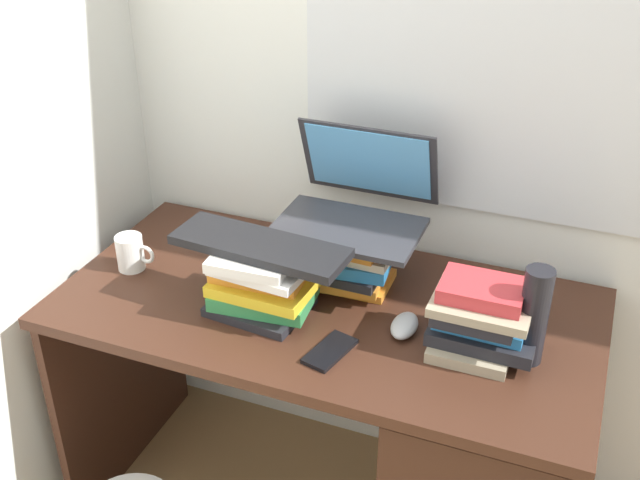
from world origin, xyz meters
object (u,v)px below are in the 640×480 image
object	(u,v)px
book_stack_keyboard_riser	(262,282)
mug	(131,253)
water_bottle	(534,316)
book_stack_tall	(347,257)
laptop	(357,200)
cell_phone	(330,351)
book_stack_side	(480,319)
computer_mouse	(404,326)
desk	(445,448)
keyboard	(260,246)

from	to	relation	value
book_stack_keyboard_riser	mug	xyz separation A→B (m)	(-0.40, 0.05, -0.03)
water_bottle	book_stack_tall	bearing A→B (deg)	163.52
laptop	cell_phone	world-z (taller)	laptop
book_stack_side	water_bottle	size ratio (longest dim) A/B	1.03
computer_mouse	cell_phone	xyz separation A→B (m)	(-0.13, -0.14, -0.01)
desk	laptop	world-z (taller)	laptop
book_stack_side	mug	world-z (taller)	book_stack_side
book_stack_side	laptop	bearing A→B (deg)	150.29
book_stack_tall	laptop	bearing A→B (deg)	90.83
book_stack_tall	computer_mouse	bearing A→B (deg)	-36.67
book_stack_keyboard_riser	laptop	world-z (taller)	laptop
book_stack_keyboard_riser	mug	distance (m)	0.40
cell_phone	keyboard	bearing A→B (deg)	168.89
computer_mouse	cell_phone	bearing A→B (deg)	-134.15
book_stack_side	mug	size ratio (longest dim) A/B	2.18
desk	mug	size ratio (longest dim) A/B	12.12
keyboard	book_stack_tall	bearing A→B (deg)	54.86
book_stack_side	mug	bearing A→B (deg)	179.62
book_stack_keyboard_riser	cell_phone	xyz separation A→B (m)	(0.21, -0.10, -0.08)
desk	book_stack_tall	world-z (taller)	book_stack_tall
book_stack_keyboard_riser	keyboard	distance (m)	0.10
computer_mouse	mug	xyz separation A→B (m)	(-0.74, 0.01, 0.03)
book_stack_keyboard_riser	book_stack_tall	bearing A→B (deg)	50.70
keyboard	water_bottle	bearing A→B (deg)	8.32
keyboard	book_stack_side	bearing A→B (deg)	8.80
desk	book_stack_keyboard_riser	size ratio (longest dim) A/B	5.23
mug	cell_phone	xyz separation A→B (m)	(0.61, -0.14, -0.04)
keyboard	cell_phone	bearing A→B (deg)	-20.32
desk	book_stack_tall	bearing A→B (deg)	157.90
computer_mouse	cell_phone	size ratio (longest dim) A/B	0.76
desk	water_bottle	size ratio (longest dim) A/B	5.71
book_stack_side	cell_phone	distance (m)	0.34
laptop	mug	distance (m)	0.61
laptop	water_bottle	bearing A→B (deg)	-23.30
desk	laptop	size ratio (longest dim) A/B	3.71
laptop	mug	bearing A→B (deg)	-159.85
desk	water_bottle	distance (m)	0.48
book_stack_side	cell_phone	xyz separation A→B (m)	(-0.30, -0.14, -0.08)
desk	mug	world-z (taller)	mug
mug	water_bottle	xyz separation A→B (m)	(1.03, -0.00, 0.07)
cell_phone	book_stack_keyboard_riser	bearing A→B (deg)	168.92
book_stack_tall	water_bottle	distance (m)	0.50
computer_mouse	water_bottle	distance (m)	0.30
laptop	keyboard	size ratio (longest dim) A/B	0.85
desk	book_stack_side	bearing A→B (deg)	-17.86
book_stack_tall	keyboard	distance (m)	0.26
desk	cell_phone	world-z (taller)	cell_phone
water_bottle	computer_mouse	bearing A→B (deg)	-179.15
book_stack_keyboard_riser	cell_phone	distance (m)	0.25
desk	water_bottle	world-z (taller)	water_bottle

